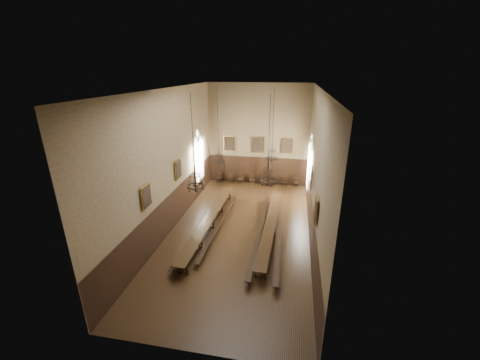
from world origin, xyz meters
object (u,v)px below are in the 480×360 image
(chair_5, at_px, (272,183))
(chair_6, at_px, (284,184))
(table_right, at_px, (270,228))
(chair_1, at_px, (230,180))
(chair_0, at_px, (219,179))
(chandelier_back_left, at_px, (219,157))
(bench_right_inner, at_px, (260,230))
(chandelier_front_right, at_px, (268,175))
(bench_left_inner, at_px, (219,225))
(bench_right_outer, at_px, (278,232))
(chair_2, at_px, (241,181))
(bench_left_outer, at_px, (202,224))
(chair_4, at_px, (263,182))
(chair_7, at_px, (296,184))
(chandelier_back_right, at_px, (272,154))
(table_left, at_px, (210,223))
(chandelier_front_left, at_px, (195,181))
(chair_3, at_px, (252,181))

(chair_5, distance_m, chair_6, 1.13)
(table_right, height_order, chair_1, chair_1)
(chair_0, height_order, chandelier_back_left, chandelier_back_left)
(bench_right_inner, xyz_separation_m, chandelier_front_right, (0.57, -2.63, 4.75))
(bench_left_inner, bearing_deg, chair_0, 104.21)
(bench_right_outer, xyz_separation_m, chair_0, (-6.07, 8.64, -0.03))
(chair_2, bearing_deg, bench_left_outer, -86.58)
(chair_5, xyz_separation_m, chandelier_front_right, (0.52, -11.19, 4.76))
(chair_0, relative_size, chair_4, 1.00)
(chair_5, distance_m, chair_7, 2.18)
(chair_2, height_order, chair_7, chair_2)
(table_right, distance_m, chandelier_back_right, 4.91)
(table_left, distance_m, chair_0, 8.66)
(chair_5, relative_size, chandelier_back_right, 0.20)
(chair_2, xyz_separation_m, chandelier_back_left, (-0.49, -5.94, 3.97))
(bench_left_inner, xyz_separation_m, chair_0, (-2.11, 8.33, 0.02))
(table_right, bearing_deg, chair_5, 93.96)
(table_left, height_order, bench_right_outer, table_left)
(chair_1, distance_m, chandelier_back_right, 8.63)
(chair_1, relative_size, chandelier_back_right, 0.20)
(chair_5, bearing_deg, chandelier_front_left, -94.60)
(table_right, height_order, chandelier_front_right, chandelier_front_right)
(bench_left_outer, bearing_deg, table_right, 2.19)
(table_left, distance_m, chandelier_back_right, 6.22)
(bench_left_inner, xyz_separation_m, chandelier_front_left, (-0.44, -3.01, 4.24))
(table_left, bearing_deg, chair_5, 67.73)
(bench_left_outer, relative_size, chandelier_front_left, 2.06)
(chair_2, bearing_deg, bench_left_inner, -78.79)
(table_left, relative_size, bench_right_inner, 1.02)
(table_right, xyz_separation_m, chandelier_front_right, (-0.06, -2.84, 4.65))
(chair_5, height_order, chair_6, chair_5)
(bench_right_inner, relative_size, chandelier_front_right, 2.38)
(bench_left_outer, height_order, chandelier_back_left, chandelier_back_left)
(chair_6, height_order, chandelier_front_right, chandelier_front_right)
(bench_left_outer, height_order, bench_left_inner, bench_left_outer)
(chandelier_back_right, bearing_deg, chair_7, 73.25)
(chair_0, relative_size, chandelier_back_right, 0.19)
(chair_5, distance_m, chandelier_back_left, 7.92)
(chair_6, bearing_deg, bench_left_inner, -96.84)
(bench_right_inner, distance_m, chair_2, 9.01)
(table_left, distance_m, bench_left_outer, 0.56)
(bench_left_outer, distance_m, chandelier_front_left, 5.09)
(chair_6, bearing_deg, chair_3, -163.28)
(chair_6, bearing_deg, chair_7, 25.04)
(chair_7, relative_size, chandelier_front_right, 0.21)
(table_right, height_order, chair_4, chair_4)
(chair_0, bearing_deg, chandelier_back_right, -29.62)
(chair_7, bearing_deg, chair_3, 176.44)
(bench_right_inner, relative_size, chair_5, 10.93)
(chair_3, distance_m, chandelier_back_left, 7.40)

